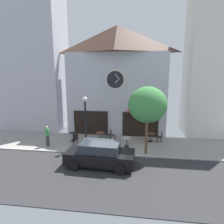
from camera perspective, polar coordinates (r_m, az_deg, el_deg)
ground_plane at (r=13.47m, az=-2.35°, el=-13.96°), size 24.42×10.42×0.13m
clock_building at (r=18.59m, az=1.48°, el=10.05°), size 9.45×3.91×10.22m
neighbor_building_left at (r=22.25m, az=-23.38°, el=15.49°), size 6.83×3.98×15.38m
neighbor_building_right at (r=20.26m, az=28.78°, el=11.65°), size 5.04×3.50×12.65m
street_lamp at (r=14.73m, az=-8.02°, el=-3.16°), size 0.36×0.36×4.08m
street_tree at (r=13.44m, az=10.72°, el=2.10°), size 2.71×2.44×4.92m
cafe_table_near_curb at (r=16.86m, az=-11.71°, el=-6.92°), size 0.65×0.65×0.76m
cafe_table_center_left at (r=16.63m, az=-3.59°, el=-6.86°), size 0.78×0.78×0.73m
cafe_table_rightmost at (r=16.00m, az=-0.51°, el=-7.70°), size 0.69×0.69×0.73m
cafe_table_near_door at (r=15.30m, az=4.50°, el=-8.52°), size 0.73×0.73×0.75m
cafe_table_center_right at (r=16.69m, az=11.56°, el=-6.98°), size 0.79×0.79×0.74m
cafe_chair_curbside at (r=16.04m, az=-11.03°, el=-7.80°), size 0.56×0.56×0.90m
cafe_chair_corner at (r=16.72m, az=14.47°, el=-7.16°), size 0.50×0.50×0.90m
cafe_chair_facing_street at (r=15.28m, az=1.30°, el=-8.57°), size 0.41×0.41×0.90m
cafe_chair_near_tree at (r=17.37m, az=-2.30°, el=-6.10°), size 0.45×0.45×0.90m
cafe_chair_facing_wall at (r=16.81m, az=-0.68°, el=-6.69°), size 0.51×0.51×0.90m
pedestrian_green at (r=16.18m, az=-19.03°, el=-6.81°), size 0.43×0.43×1.67m
parked_car_black at (r=12.22m, az=-3.63°, el=-12.68°), size 4.39×2.21×1.55m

